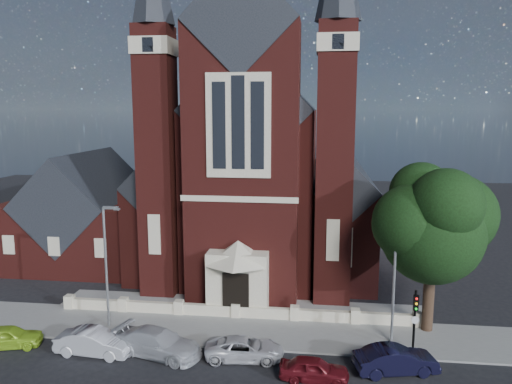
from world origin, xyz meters
TOP-DOWN VIEW (x-y plane):
  - ground at (0.00, 15.00)m, footprint 120.00×120.00m
  - pavement_strip at (0.00, 4.50)m, footprint 60.00×5.00m
  - forecourt_paving at (0.00, 8.50)m, footprint 26.00×3.00m
  - forecourt_wall at (0.00, 6.50)m, footprint 24.00×0.40m
  - church at (-0.00, 22.94)m, footprint 20.01×34.90m
  - parish_hall at (-16.00, 18.00)m, footprint 12.00×12.20m
  - street_tree at (12.60, 5.71)m, footprint 6.40×6.60m
  - street_lamp_left at (-7.91, 4.00)m, footprint 1.16×0.22m
  - street_lamp_right at (10.09, 4.00)m, footprint 1.16×0.22m
  - traffic_signal at (11.00, 2.43)m, footprint 0.28×0.42m
  - car_lime_van at (-12.85, 0.61)m, footprint 4.20×2.59m
  - car_silver_a at (-7.32, 0.44)m, footprint 4.62×1.88m
  - car_silver_b at (-3.59, 0.77)m, footprint 5.67×3.53m
  - car_white_suv at (1.41, 0.99)m, footprint 4.66×2.45m
  - car_dark_red at (5.37, -0.81)m, footprint 3.70×1.58m
  - car_navy at (9.74, 0.49)m, footprint 4.73×2.57m

SIDE VIEW (x-z plane):
  - ground at x=0.00m, z-range 0.00..0.00m
  - pavement_strip at x=0.00m, z-range -0.06..0.06m
  - forecourt_paving at x=0.00m, z-range -0.07..0.07m
  - forecourt_wall at x=0.00m, z-range -0.45..0.45m
  - car_dark_red at x=5.37m, z-range 0.00..1.25m
  - car_white_suv at x=1.41m, z-range 0.00..1.25m
  - car_lime_van at x=-12.85m, z-range 0.00..1.33m
  - car_navy at x=9.74m, z-range 0.00..1.48m
  - car_silver_a at x=-7.32m, z-range 0.00..1.49m
  - car_silver_b at x=-3.59m, z-range 0.00..1.53m
  - traffic_signal at x=11.00m, z-range 0.58..4.58m
  - parish_hall at x=-16.00m, z-range -1.11..9.13m
  - street_lamp_left at x=-7.91m, z-range 0.55..8.64m
  - street_lamp_right at x=10.09m, z-range 0.55..8.64m
  - street_tree at x=12.60m, z-range 1.61..12.31m
  - church at x=0.00m, z-range -6.41..22.79m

